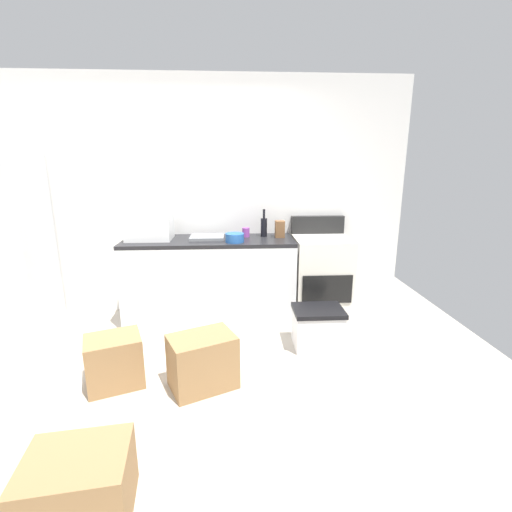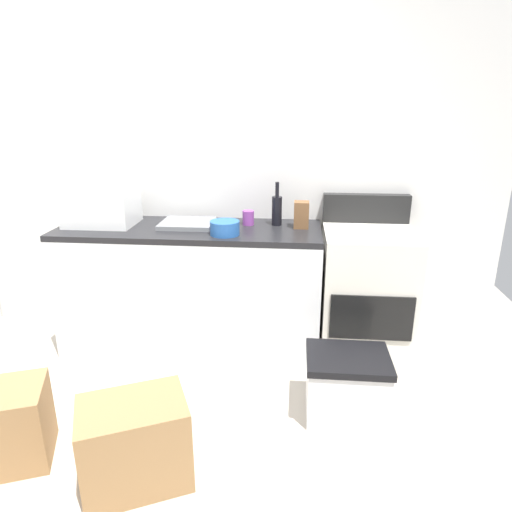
# 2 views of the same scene
# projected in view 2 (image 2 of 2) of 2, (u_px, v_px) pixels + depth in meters

# --- Properties ---
(ground_plane) EXTENTS (6.00, 6.00, 0.00)m
(ground_plane) POSITION_uv_depth(u_px,v_px,m) (84.00, 461.00, 2.26)
(ground_plane) COLOR #B2A899
(wall_back) EXTENTS (5.00, 0.10, 2.60)m
(wall_back) POSITION_uv_depth(u_px,v_px,m) (157.00, 161.00, 3.31)
(wall_back) COLOR silver
(wall_back) RESTS_ON ground_plane
(kitchen_counter) EXTENTS (1.80, 0.60, 0.90)m
(kitchen_counter) POSITION_uv_depth(u_px,v_px,m) (192.00, 288.00, 3.22)
(kitchen_counter) COLOR silver
(kitchen_counter) RESTS_ON ground_plane
(stove_oven) EXTENTS (0.60, 0.61, 1.10)m
(stove_oven) POSITION_uv_depth(u_px,v_px,m) (365.00, 292.00, 3.12)
(stove_oven) COLOR silver
(stove_oven) RESTS_ON ground_plane
(microwave) EXTENTS (0.46, 0.34, 0.27)m
(microwave) POSITION_uv_depth(u_px,v_px,m) (101.00, 205.00, 3.11)
(microwave) COLOR white
(microwave) RESTS_ON kitchen_counter
(sink_basin) EXTENTS (0.36, 0.32, 0.03)m
(sink_basin) POSITION_uv_depth(u_px,v_px,m) (188.00, 223.00, 3.12)
(sink_basin) COLOR slate
(sink_basin) RESTS_ON kitchen_counter
(wine_bottle) EXTENTS (0.07, 0.07, 0.30)m
(wine_bottle) POSITION_uv_depth(u_px,v_px,m) (277.00, 210.00, 3.10)
(wine_bottle) COLOR black
(wine_bottle) RESTS_ON kitchen_counter
(coffee_mug) EXTENTS (0.08, 0.08, 0.10)m
(coffee_mug) POSITION_uv_depth(u_px,v_px,m) (248.00, 218.00, 3.13)
(coffee_mug) COLOR purple
(coffee_mug) RESTS_ON kitchen_counter
(knife_block) EXTENTS (0.10, 0.10, 0.18)m
(knife_block) POSITION_uv_depth(u_px,v_px,m) (301.00, 215.00, 3.04)
(knife_block) COLOR brown
(knife_block) RESTS_ON kitchen_counter
(mixing_bowl) EXTENTS (0.19, 0.19, 0.09)m
(mixing_bowl) POSITION_uv_depth(u_px,v_px,m) (225.00, 228.00, 2.89)
(mixing_bowl) COLOR #2659A5
(mixing_bowl) RESTS_ON kitchen_counter
(cardboard_box_large) EXTENTS (0.58, 0.50, 0.42)m
(cardboard_box_large) POSITION_uv_depth(u_px,v_px,m) (135.00, 443.00, 2.08)
(cardboard_box_large) COLOR olive
(cardboard_box_large) RESTS_ON ground_plane
(cardboard_box_small) EXTENTS (0.50, 0.45, 0.40)m
(cardboard_box_small) POSITION_uv_depth(u_px,v_px,m) (4.00, 426.00, 2.21)
(cardboard_box_small) COLOR olive
(cardboard_box_small) RESTS_ON ground_plane
(storage_bin) EXTENTS (0.46, 0.36, 0.38)m
(storage_bin) POSITION_uv_depth(u_px,v_px,m) (346.00, 385.00, 2.55)
(storage_bin) COLOR silver
(storage_bin) RESTS_ON ground_plane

